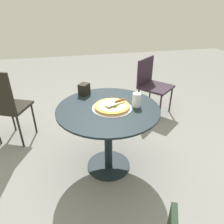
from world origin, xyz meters
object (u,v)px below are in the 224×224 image
(patio_table, at_px, (108,124))
(patio_chair_corner, at_px, (152,82))
(pizza_on_tray, at_px, (112,107))
(drinking_cup, at_px, (137,100))
(napkin_dispenser, at_px, (84,89))
(patio_chair_near, at_px, (6,103))
(pizza_server, at_px, (116,102))

(patio_table, bearing_deg, patio_chair_corner, -129.83)
(pizza_on_tray, bearing_deg, patio_chair_corner, -128.33)
(pizza_on_tray, height_order, drinking_cup, drinking_cup)
(napkin_dispenser, relative_size, patio_chair_corner, 0.14)
(pizza_on_tray, xyz_separation_m, patio_chair_corner, (-0.85, -1.08, -0.23))
(drinking_cup, distance_m, patio_chair_near, 1.50)
(patio_table, distance_m, patio_chair_corner, 1.38)
(pizza_server, height_order, patio_chair_near, patio_chair_near)
(napkin_dispenser, distance_m, patio_chair_near, 0.96)
(napkin_dispenser, relative_size, patio_chair_near, 0.13)
(napkin_dispenser, bearing_deg, patio_chair_near, 107.96)
(pizza_server, distance_m, patio_chair_corner, 1.38)
(pizza_server, xyz_separation_m, napkin_dispenser, (0.25, -0.35, 0.01))
(patio_chair_near, bearing_deg, napkin_dispenser, 158.73)
(napkin_dispenser, bearing_deg, patio_chair_corner, -16.73)
(patio_chair_corner, bearing_deg, drinking_cup, 60.16)
(pizza_server, height_order, drinking_cup, drinking_cup)
(patio_table, relative_size, pizza_server, 4.44)
(pizza_on_tray, relative_size, patio_chair_corner, 0.44)
(pizza_on_tray, xyz_separation_m, pizza_server, (-0.04, -0.01, 0.04))
(drinking_cup, xyz_separation_m, patio_chair_corner, (-0.63, -1.09, -0.28))
(pizza_on_tray, height_order, pizza_server, pizza_server)
(drinking_cup, relative_size, napkin_dispenser, 1.09)
(patio_table, xyz_separation_m, pizza_server, (-0.07, 0.01, 0.23))
(patio_table, xyz_separation_m, napkin_dispenser, (0.18, -0.34, 0.23))
(patio_chair_corner, bearing_deg, patio_table, 50.17)
(drinking_cup, height_order, napkin_dispenser, drinking_cup)
(patio_chair_near, bearing_deg, pizza_on_tray, 147.06)
(pizza_on_tray, distance_m, drinking_cup, 0.23)
(patio_chair_near, height_order, patio_chair_corner, patio_chair_near)
(patio_chair_corner, bearing_deg, pizza_server, 52.69)
(pizza_server, relative_size, patio_chair_near, 0.23)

